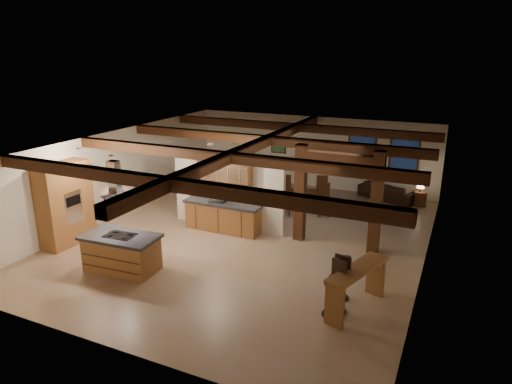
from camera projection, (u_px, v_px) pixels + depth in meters
ground at (250, 237)px, 13.91m from camera, size 12.00×12.00×0.00m
room_walls at (250, 181)px, 13.37m from camera, size 12.00×12.00×12.00m
ceiling_beams at (250, 148)px, 13.08m from camera, size 10.00×12.00×0.28m
timber_posts at (338, 187)px, 12.81m from camera, size 2.50×0.30×2.90m
partition_wall at (228, 194)px, 14.41m from camera, size 3.80×0.18×2.20m
pantry_cabinet at (66, 204)px, 13.16m from camera, size 0.67×1.60×2.40m
back_counter at (223, 216)px, 14.26m from camera, size 2.50×0.66×0.94m
upper_display_cabinet at (225, 172)px, 14.02m from camera, size 1.80×0.36×0.95m
range_hood at (117, 205)px, 11.32m from camera, size 1.10×1.10×1.40m
back_windows at (382, 158)px, 17.48m from camera, size 2.70×0.07×1.70m
framed_art at (278, 143)px, 19.14m from camera, size 0.65×0.05×0.85m
recessed_cans at (135, 149)px, 12.39m from camera, size 3.16×2.46×0.03m
kitchen_island at (122, 252)px, 11.71m from camera, size 2.01×1.16×0.97m
dining_table at (304, 201)px, 16.26m from camera, size 1.96×1.51×0.61m
sofa at (388, 191)px, 17.31m from camera, size 2.33×1.63×0.63m
microwave at (217, 197)px, 14.15m from camera, size 0.51×0.36×0.27m
bar_counter at (357, 282)px, 9.85m from camera, size 1.03×1.95×1.00m
side_table at (419, 199)px, 16.62m from camera, size 0.53×0.53×0.53m
table_lamp at (421, 186)px, 16.48m from camera, size 0.27×0.27×0.32m
bar_stool_a at (334, 288)px, 9.65m from camera, size 0.46×0.48×1.24m
bar_stool_b at (339, 285)px, 9.78m from camera, size 0.45×0.47×1.27m
bar_stool_c at (342, 277)px, 10.37m from camera, size 0.35×0.36×1.01m
dining_chairs at (304, 194)px, 16.18m from camera, size 2.22×2.22×1.13m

